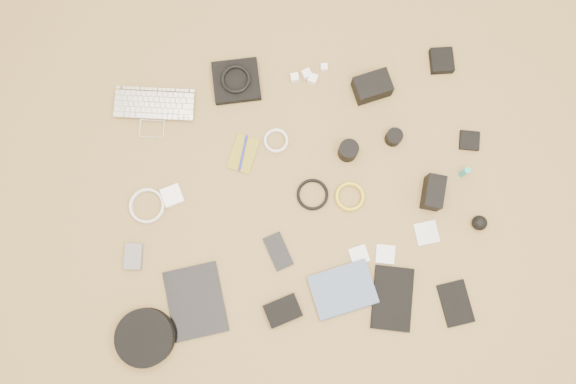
{
  "coord_description": "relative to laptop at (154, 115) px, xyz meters",
  "views": [
    {
      "loc": [
        -0.04,
        -0.3,
        2.07
      ],
      "look_at": [
        -0.01,
        0.03,
        0.02
      ],
      "focal_mm": 35.0,
      "sensor_mm": 36.0,
      "label": 1
    }
  ],
  "objects": [
    {
      "name": "charger_b",
      "position": [
        0.61,
        0.09,
        0.0
      ],
      "size": [
        0.04,
        0.04,
        0.03
      ],
      "primitive_type": "cube",
      "rotation": [
        0.0,
        0.0,
        -0.43
      ],
      "color": "white",
      "rests_on": "ground"
    },
    {
      "name": "lens_b",
      "position": [
        0.9,
        -0.16,
        0.02
      ],
      "size": [
        0.07,
        0.07,
        0.06
      ],
      "primitive_type": "cylinder",
      "rotation": [
        0.0,
        0.0,
        -0.19
      ],
      "color": "black",
      "rests_on": "ground"
    },
    {
      "name": "charger_d",
      "position": [
        0.59,
        0.12,
        0.0
      ],
      "size": [
        0.04,
        0.04,
        0.03
      ],
      "primitive_type": "cube",
      "rotation": [
        0.0,
        0.0,
        0.35
      ],
      "color": "white",
      "rests_on": "ground"
    },
    {
      "name": "filter_case_left",
      "position": [
        0.73,
        -0.59,
        -0.01
      ],
      "size": [
        0.08,
        0.08,
        0.01
      ],
      "primitive_type": "cube",
      "rotation": [
        0.0,
        0.0,
        0.23
      ],
      "color": "silver",
      "rests_on": "ground"
    },
    {
      "name": "cable_yellow",
      "position": [
        0.71,
        -0.37,
        -0.01
      ],
      "size": [
        0.14,
        0.14,
        0.01
      ],
      "primitive_type": "torus",
      "rotation": [
        0.0,
        0.0,
        0.36
      ],
      "color": "gold",
      "rests_on": "ground"
    },
    {
      "name": "headphone_case",
      "position": [
        -0.06,
        -0.82,
        0.02
      ],
      "size": [
        0.23,
        0.23,
        0.06
      ],
      "primitive_type": "cylinder",
      "rotation": [
        0.0,
        0.0,
        -0.14
      ],
      "color": "black",
      "rests_on": "ground"
    },
    {
      "name": "lens_pouch",
      "position": [
        1.12,
        0.13,
        0.01
      ],
      "size": [
        0.09,
        0.1,
        0.03
      ],
      "primitive_type": "cube",
      "rotation": [
        0.0,
        0.0,
        -0.02
      ],
      "color": "black",
      "rests_on": "ground"
    },
    {
      "name": "lens_a",
      "position": [
        0.72,
        -0.2,
        0.03
      ],
      "size": [
        0.07,
        0.07,
        0.08
      ],
      "primitive_type": "cylinder",
      "rotation": [
        0.0,
        0.0,
        0.02
      ],
      "color": "black",
      "rests_on": "ground"
    },
    {
      "name": "pen_blue",
      "position": [
        0.33,
        -0.17,
        0.0
      ],
      "size": [
        0.05,
        0.14,
        0.01
      ],
      "primitive_type": "cylinder",
      "rotation": [
        1.57,
        0.0,
        -0.28
      ],
      "color": "#151AAE",
      "rests_on": "notebook_olive"
    },
    {
      "name": "cable_white_a",
      "position": [
        0.46,
        -0.14,
        -0.01
      ],
      "size": [
        0.1,
        0.1,
        0.01
      ],
      "primitive_type": "torus",
      "rotation": [
        0.0,
        0.0,
        -0.08
      ],
      "color": "silver",
      "rests_on": "ground"
    },
    {
      "name": "headphone_pouch",
      "position": [
        0.32,
        0.11,
        0.0
      ],
      "size": [
        0.18,
        0.17,
        0.03
      ],
      "primitive_type": "cube",
      "rotation": [
        0.0,
        0.0,
        0.04
      ],
      "color": "black",
      "rests_on": "ground"
    },
    {
      "name": "flash",
      "position": [
        1.01,
        -0.39,
        0.03
      ],
      "size": [
        0.1,
        0.13,
        0.09
      ],
      "primitive_type": "cube",
      "rotation": [
        0.0,
        0.0,
        -0.27
      ],
      "color": "black",
      "rests_on": "ground"
    },
    {
      "name": "notebook_black_b",
      "position": [
        1.06,
        -0.79,
        -0.01
      ],
      "size": [
        0.12,
        0.17,
        0.01
      ],
      "primitive_type": "cube",
      "rotation": [
        0.0,
        0.0,
        0.15
      ],
      "color": "black",
      "rests_on": "ground"
    },
    {
      "name": "filter_case_mid",
      "position": [
        0.82,
        -0.59,
        -0.01
      ],
      "size": [
        0.08,
        0.08,
        0.01
      ],
      "primitive_type": "cube",
      "rotation": [
        0.0,
        0.0,
        -0.18
      ],
      "color": "silver",
      "rests_on": "ground"
    },
    {
      "name": "headphones",
      "position": [
        0.32,
        0.11,
        0.03
      ],
      "size": [
        0.14,
        0.14,
        0.01
      ],
      "primitive_type": "torus",
      "rotation": [
        0.0,
        0.0,
        0.25
      ],
      "color": "black",
      "rests_on": "headphone_pouch"
    },
    {
      "name": "power_brick",
      "position": [
        0.06,
        -0.32,
        0.0
      ],
      "size": [
        0.09,
        0.09,
        0.03
      ],
      "primitive_type": "cube",
      "rotation": [
        0.0,
        0.0,
        0.3
      ],
      "color": "white",
      "rests_on": "ground"
    },
    {
      "name": "charger_c",
      "position": [
        0.66,
        0.14,
        -0.0
      ],
      "size": [
        0.03,
        0.03,
        0.02
      ],
      "primitive_type": "cube",
      "rotation": [
        0.0,
        0.0,
        -0.02
      ],
      "color": "white",
      "rests_on": "ground"
    },
    {
      "name": "dslr_camera",
      "position": [
        0.83,
        0.04,
        0.03
      ],
      "size": [
        0.15,
        0.12,
        0.08
      ],
      "primitive_type": "cube",
      "rotation": [
        0.0,
        0.0,
        0.23
      ],
      "color": "black",
      "rests_on": "ground"
    },
    {
      "name": "phone",
      "position": [
        0.43,
        -0.55,
        -0.01
      ],
      "size": [
        0.11,
        0.15,
        0.01
      ],
      "primitive_type": "cube",
      "rotation": [
        0.0,
        0.0,
        0.34
      ],
      "color": "black",
      "rests_on": "ground"
    },
    {
      "name": "drive_case",
      "position": [
        0.43,
        -0.76,
        0.0
      ],
      "size": [
        0.14,
        0.12,
        0.03
      ],
      "primitive_type": "cube",
      "rotation": [
        0.0,
        0.0,
        0.31
      ],
      "color": "black",
      "rests_on": "ground"
    },
    {
      "name": "cable_white_b",
      "position": [
        -0.04,
        -0.35,
        -0.01
      ],
      "size": [
        0.14,
        0.14,
        0.01
      ],
      "primitive_type": "torus",
      "rotation": [
        0.0,
        0.0,
        0.04
      ],
      "color": "silver",
      "rests_on": "ground"
    },
    {
      "name": "notebook_black_a",
      "position": [
        0.83,
        -0.75,
        -0.0
      ],
      "size": [
        0.18,
        0.25,
        0.02
      ],
      "primitive_type": "cube",
      "rotation": [
        0.0,
        0.0,
        -0.19
      ],
      "color": "black",
      "rests_on": "ground"
    },
    {
      "name": "cable_black",
      "position": [
        0.58,
        -0.35,
        -0.01
      ],
      "size": [
        0.12,
        0.12,
        0.01
      ],
      "primitive_type": "torus",
      "rotation": [
        0.0,
        0.0,
        -0.04
      ],
      "color": "black",
      "rests_on": "ground"
    },
    {
      "name": "lens_cleaner",
      "position": [
        1.14,
        -0.32,
        0.03
      ],
      "size": [
        0.02,
        0.02,
        0.08
      ],
      "primitive_type": "cylinder",
      "rotation": [
        0.0,
        0.0,
        0.09
      ],
      "color": "#19A89D",
      "rests_on": "ground"
    },
    {
      "name": "tablet",
      "position": [
        0.12,
        -0.71,
        -0.01
      ],
      "size": [
        0.23,
        0.28,
        0.01
      ],
      "primitive_type": "cube",
      "rotation": [
        0.0,
        0.0,
        0.14
      ],
      "color": "black",
      "rests_on": "ground"
    },
    {
      "name": "paperback",
      "position": [
        0.67,
        -0.79,
        -0.0
      ],
      "size": [
        0.25,
        0.21,
        0.02
      ],
      "primitive_type": "imported",
      "rotation": [
        0.0,
        0.0,
        1.79
      ],
      "color": "#465776",
      "rests_on": "ground"
    },
    {
      "name": "charger_a",
      "position": [
        0.55,
        0.11,
        0.0
      ],
      "size": [
        0.03,
        0.03,
        0.03
      ],
      "primitive_type": "cube",
      "rotation": [
        0.0,
        0.0,
        0.06
      ],
      "color": "white",
      "rests_on": "ground"
    },
    {
      "name": "room_shell",
      "position": [
        0.5,
        -0.37,
        1.24
      ],
      "size": [
        4.04,
        4.04,
        2.58
      ],
      "color": "olive",
      "rests_on": "ground"
    },
    {
      "name": "battery_charger",
      "position": [
        -0.1,
        -0.53,
        0.0
      ],
      "size": [
        0.07,
        0.1,
        0.03
      ],
      "primitive_type": "cube",
      "rotation": [
        0.0,
        0.0,
        -0.1
      ],
      "color": "slate",
      "rests_on": "ground"
    },
    {
      "name": "notebook_olive",
      "position": [
        0.33,
        -0.17,
        -0.01
      ],
      "size": [
        0.14,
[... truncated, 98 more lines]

